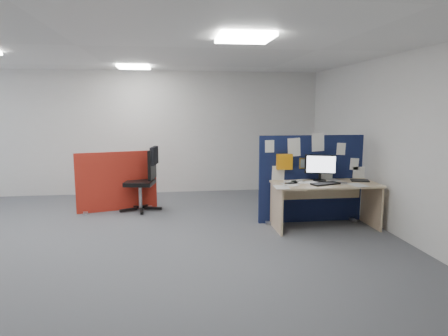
{
  "coord_description": "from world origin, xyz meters",
  "views": [
    {
      "loc": [
        1.17,
        -5.48,
        1.92
      ],
      "look_at": [
        1.97,
        0.46,
        1.0
      ],
      "focal_mm": 32.0,
      "sensor_mm": 36.0,
      "label": 1
    }
  ],
  "objects": [
    {
      "name": "floor",
      "position": [
        0.0,
        0.0,
        0.0
      ],
      "size": [
        9.0,
        9.0,
        0.0
      ],
      "primitive_type": "plane",
      "color": "#57595F",
      "rests_on": "ground"
    },
    {
      "name": "ceiling",
      "position": [
        0.0,
        0.0,
        2.7
      ],
      "size": [
        9.0,
        7.0,
        0.02
      ],
      "primitive_type": "cube",
      "color": "white",
      "rests_on": "wall_back"
    },
    {
      "name": "wall_back",
      "position": [
        0.0,
        3.5,
        1.35
      ],
      "size": [
        9.0,
        0.02,
        2.7
      ],
      "primitive_type": "cube",
      "color": "silver",
      "rests_on": "floor"
    },
    {
      "name": "wall_right",
      "position": [
        4.5,
        0.0,
        1.35
      ],
      "size": [
        0.02,
        7.0,
        2.7
      ],
      "primitive_type": "cube",
      "color": "silver",
      "rests_on": "floor"
    },
    {
      "name": "ceiling_lights",
      "position": [
        0.33,
        0.67,
        2.67
      ],
      "size": [
        4.1,
        4.1,
        0.04
      ],
      "color": "white",
      "rests_on": "ceiling"
    },
    {
      "name": "navy_divider",
      "position": [
        3.46,
        0.83,
        0.74
      ],
      "size": [
        1.81,
        0.3,
        1.5
      ],
      "color": "#0E1735",
      "rests_on": "floor"
    },
    {
      "name": "main_desk",
      "position": [
        3.58,
        0.47,
        0.55
      ],
      "size": [
        1.64,
        0.73,
        0.73
      ],
      "color": "tan",
      "rests_on": "floor"
    },
    {
      "name": "monitor_main",
      "position": [
        3.55,
        0.61,
        0.97
      ],
      "size": [
        0.48,
        0.2,
        0.43
      ],
      "rotation": [
        0.0,
        0.0,
        -0.31
      ],
      "color": "black",
      "rests_on": "main_desk"
    },
    {
      "name": "keyboard",
      "position": [
        3.53,
        0.32,
        0.74
      ],
      "size": [
        0.48,
        0.31,
        0.02
      ],
      "primitive_type": "cube",
      "rotation": [
        0.0,
        0.0,
        0.3
      ],
      "color": "black",
      "rests_on": "main_desk"
    },
    {
      "name": "mouse",
      "position": [
        3.82,
        0.31,
        0.74
      ],
      "size": [
        0.1,
        0.06,
        0.03
      ],
      "primitive_type": "cube",
      "rotation": [
        0.0,
        0.0,
        0.02
      ],
      "color": "#A6A6AC",
      "rests_on": "main_desk"
    },
    {
      "name": "paper_tray",
      "position": [
        4.2,
        0.54,
        0.74
      ],
      "size": [
        0.33,
        0.3,
        0.01
      ],
      "primitive_type": "cube",
      "rotation": [
        0.0,
        0.0,
        -0.32
      ],
      "color": "black",
      "rests_on": "main_desk"
    },
    {
      "name": "red_divider",
      "position": [
        0.16,
        2.0,
        0.54
      ],
      "size": [
        1.44,
        0.42,
        1.1
      ],
      "rotation": [
        0.0,
        0.0,
        0.25
      ],
      "color": "maroon",
      "rests_on": "floor"
    },
    {
      "name": "office_chair",
      "position": [
        0.7,
        1.92,
        0.67
      ],
      "size": [
        0.78,
        0.77,
        1.18
      ],
      "rotation": [
        0.0,
        0.0,
        -0.19
      ],
      "color": "black",
      "rests_on": "floor"
    },
    {
      "name": "desk_papers",
      "position": [
        3.31,
        0.45,
        0.73
      ],
      "size": [
        1.45,
        0.81,
        0.0
      ],
      "color": "white",
      "rests_on": "main_desk"
    }
  ]
}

